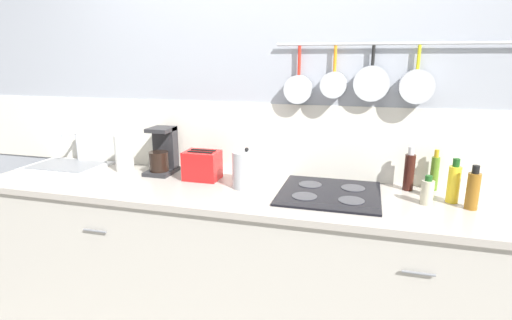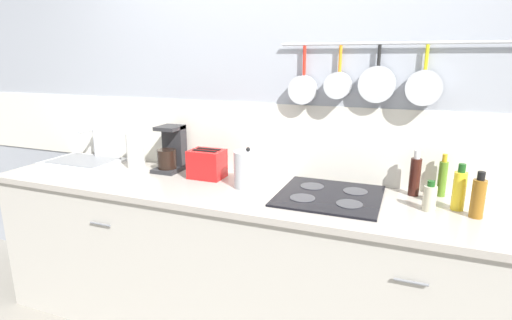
{
  "view_description": "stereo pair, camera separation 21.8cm",
  "coord_description": "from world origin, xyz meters",
  "views": [
    {
      "loc": [
        0.56,
        -2.03,
        1.64
      ],
      "look_at": [
        -0.0,
        0.0,
        1.1
      ],
      "focal_mm": 28.0,
      "sensor_mm": 36.0,
      "label": 1
    },
    {
      "loc": [
        0.77,
        -1.96,
        1.64
      ],
      "look_at": [
        -0.0,
        0.0,
        1.1
      ],
      "focal_mm": 28.0,
      "sensor_mm": 36.0,
      "label": 2
    }
  ],
  "objects": [
    {
      "name": "coffee_maker",
      "position": [
        -0.69,
        0.21,
        1.05
      ],
      "size": [
        0.16,
        0.21,
        0.29
      ],
      "color": "#262628",
      "rests_on": "countertop"
    },
    {
      "name": "cabinet_base",
      "position": [
        0.0,
        -0.0,
        0.44
      ],
      "size": [
        3.31,
        0.65,
        0.89
      ],
      "color": "#B7B2A8",
      "rests_on": "ground_plane"
    },
    {
      "name": "paper_towel_roll",
      "position": [
        -0.95,
        0.17,
        1.04
      ],
      "size": [
        0.12,
        0.12,
        0.24
      ],
      "color": "white",
      "rests_on": "countertop"
    },
    {
      "name": "cooktop",
      "position": [
        0.39,
        0.06,
        0.93
      ],
      "size": [
        0.54,
        0.53,
        0.01
      ],
      "color": "black",
      "rests_on": "countertop"
    },
    {
      "name": "toaster",
      "position": [
        -0.38,
        0.13,
        1.01
      ],
      "size": [
        0.22,
        0.16,
        0.18
      ],
      "color": "red",
      "rests_on": "countertop"
    },
    {
      "name": "bottle_hot_sauce",
      "position": [
        1.09,
        0.03,
        1.02
      ],
      "size": [
        0.06,
        0.06,
        0.22
      ],
      "color": "#8C5919",
      "rests_on": "countertop"
    },
    {
      "name": "sink_basin",
      "position": [
        -1.38,
        0.15,
        0.94
      ],
      "size": [
        0.51,
        0.36,
        0.23
      ],
      "color": "#B7BABF",
      "rests_on": "countertop"
    },
    {
      "name": "bottle_vinegar",
      "position": [
        1.01,
        0.1,
        1.02
      ],
      "size": [
        0.06,
        0.06,
        0.23
      ],
      "color": "yellow",
      "rests_on": "countertop"
    },
    {
      "name": "countertop",
      "position": [
        0.0,
        0.0,
        0.9
      ],
      "size": [
        3.35,
        0.67,
        0.03
      ],
      "color": "#A59E93",
      "rests_on": "cabinet_base"
    },
    {
      "name": "kettle",
      "position": [
        -0.08,
        0.06,
        1.03
      ],
      "size": [
        0.16,
        0.16,
        0.23
      ],
      "color": "#B7BABF",
      "rests_on": "countertop"
    },
    {
      "name": "bottle_dish_soap",
      "position": [
        0.81,
        0.25,
        1.03
      ],
      "size": [
        0.06,
        0.06,
        0.25
      ],
      "color": "#33140F",
      "rests_on": "countertop"
    },
    {
      "name": "bottle_sesame_oil",
      "position": [
        0.95,
        0.29,
        1.02
      ],
      "size": [
        0.04,
        0.04,
        0.23
      ],
      "color": "#4C721E",
      "rests_on": "countertop"
    },
    {
      "name": "bottle_olive_oil",
      "position": [
        0.88,
        0.04,
        0.99
      ],
      "size": [
        0.06,
        0.06,
        0.15
      ],
      "color": "#BFB799",
      "rests_on": "countertop"
    },
    {
      "name": "wall_back",
      "position": [
        0.0,
        0.38,
        1.28
      ],
      "size": [
        7.2,
        0.16,
        2.6
      ],
      "color": "#999EA8",
      "rests_on": "ground_plane"
    }
  ]
}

